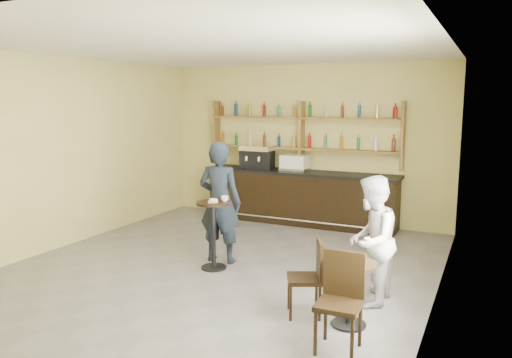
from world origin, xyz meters
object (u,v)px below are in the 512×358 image
at_px(cafe_table, 350,294).
at_px(patron_second, 371,241).
at_px(pedestal_table, 213,235).
at_px(pastry_case, 295,163).
at_px(chair_west, 304,278).
at_px(bar_counter, 300,197).
at_px(chair_south, 339,304).
at_px(man_main, 220,202).
at_px(espresso_machine, 257,157).

bearing_deg(cafe_table, patron_second, 85.30).
bearing_deg(pedestal_table, pastry_case, 89.18).
bearing_deg(pedestal_table, chair_west, -28.32).
relative_size(pedestal_table, cafe_table, 1.38).
height_order(pedestal_table, cafe_table, pedestal_table).
bearing_deg(bar_counter, cafe_table, -62.81).
xyz_separation_m(pedestal_table, chair_south, (2.37, -1.61, -0.01)).
bearing_deg(man_main, chair_south, 136.75).
height_order(espresso_machine, chair_south, espresso_machine).
height_order(espresso_machine, pastry_case, espresso_machine).
height_order(pedestal_table, chair_west, pedestal_table).
height_order(pastry_case, pedestal_table, pastry_case).
bearing_deg(pastry_case, bar_counter, -9.84).
xyz_separation_m(cafe_table, patron_second, (0.06, 0.72, 0.43)).
distance_m(espresso_machine, pedestal_table, 3.37).
relative_size(chair_south, patron_second, 0.62).
height_order(bar_counter, pastry_case, pastry_case).
bearing_deg(espresso_machine, chair_south, -64.74).
xyz_separation_m(man_main, chair_south, (2.45, -1.94, -0.44)).
bearing_deg(pedestal_table, cafe_table, -23.40).
height_order(pedestal_table, chair_south, pedestal_table).
relative_size(bar_counter, espresso_machine, 5.98).
bearing_deg(patron_second, pedestal_table, -95.53).
relative_size(man_main, chair_west, 2.08).
height_order(bar_counter, cafe_table, bar_counter).
height_order(pastry_case, cafe_table, pastry_case).
bearing_deg(chair_south, chair_west, 130.69).
xyz_separation_m(bar_counter, chair_west, (1.60, -4.13, -0.09)).
height_order(pastry_case, man_main, man_main).
relative_size(pastry_case, patron_second, 0.34).
relative_size(man_main, chair_south, 1.90).
distance_m(pastry_case, chair_west, 4.55).
bearing_deg(cafe_table, man_main, 150.78).
distance_m(pastry_case, cafe_table, 4.84).
xyz_separation_m(cafe_table, chair_south, (0.05, -0.60, 0.12)).
distance_m(bar_counter, patron_second, 4.12).
bearing_deg(chair_west, chair_south, 17.53).
bearing_deg(bar_counter, pastry_case, 180.00).
xyz_separation_m(man_main, patron_second, (2.46, -0.63, -0.14)).
bearing_deg(pedestal_table, bar_counter, 86.88).
distance_m(man_main, cafe_table, 2.81).
relative_size(espresso_machine, man_main, 0.35).
bearing_deg(chair_south, espresso_machine, 121.54).
height_order(man_main, patron_second, man_main).
bearing_deg(chair_south, man_main, 139.57).
height_order(bar_counter, pedestal_table, bar_counter).
relative_size(pastry_case, chair_south, 0.55).
bearing_deg(pedestal_table, chair_south, -34.08).
relative_size(pedestal_table, chair_west, 1.13).
bearing_deg(chair_west, cafe_table, 59.63).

